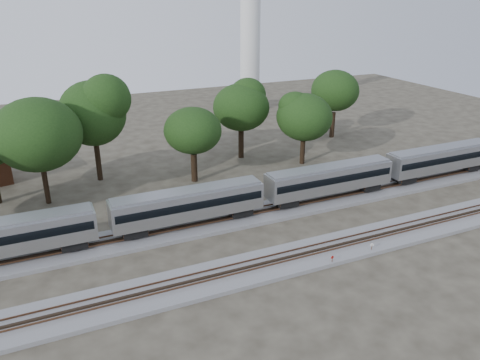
# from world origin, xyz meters

# --- Properties ---
(ground) EXTENTS (160.00, 160.00, 0.00)m
(ground) POSITION_xyz_m (0.00, 0.00, 0.00)
(ground) COLOR #383328
(ground) RESTS_ON ground
(track_far) EXTENTS (160.00, 5.00, 0.73)m
(track_far) POSITION_xyz_m (0.00, 6.00, 0.21)
(track_far) COLOR slate
(track_far) RESTS_ON ground
(track_near) EXTENTS (160.00, 5.00, 0.73)m
(track_near) POSITION_xyz_m (0.00, -4.00, 0.21)
(track_near) COLOR slate
(track_near) RESTS_ON ground
(train) EXTENTS (119.62, 2.91, 4.28)m
(train) POSITION_xyz_m (13.08, 6.00, 3.04)
(train) COLOR #AAACB1
(train) RESTS_ON ground
(switch_stand_red) EXTENTS (0.32, 0.08, 1.01)m
(switch_stand_red) POSITION_xyz_m (5.20, -6.20, 0.65)
(switch_stand_red) COLOR #512D19
(switch_stand_red) RESTS_ON ground
(switch_stand_white) EXTENTS (0.33, 0.13, 1.07)m
(switch_stand_white) POSITION_xyz_m (9.96, -5.92, 0.68)
(switch_stand_white) COLOR #512D19
(switch_stand_white) RESTS_ON ground
(switch_lever) EXTENTS (0.56, 0.41, 0.30)m
(switch_lever) POSITION_xyz_m (4.84, -5.73, 0.15)
(switch_lever) COLOR #512D19
(switch_lever) RESTS_ON ground
(tree_2) EXTENTS (8.66, 8.66, 12.21)m
(tree_2) POSITION_xyz_m (-17.94, 19.31, 8.50)
(tree_2) COLOR black
(tree_2) RESTS_ON ground
(tree_3) EXTENTS (9.27, 9.27, 13.07)m
(tree_3) POSITION_xyz_m (-11.11, 24.46, 9.11)
(tree_3) COLOR black
(tree_3) RESTS_ON ground
(tree_4) EXTENTS (7.11, 7.11, 10.03)m
(tree_4) POSITION_xyz_m (0.38, 18.81, 6.97)
(tree_4) COLOR black
(tree_4) RESTS_ON ground
(tree_5) EXTENTS (7.92, 7.92, 11.16)m
(tree_5) POSITION_xyz_m (10.01, 25.06, 7.77)
(tree_5) COLOR black
(tree_5) RESTS_ON ground
(tree_6) EXTENTS (7.12, 7.12, 10.04)m
(tree_6) POSITION_xyz_m (17.11, 18.90, 6.98)
(tree_6) COLOR black
(tree_6) RESTS_ON ground
(tree_7) EXTENTS (8.25, 8.25, 11.63)m
(tree_7) POSITION_xyz_m (28.88, 28.47, 8.10)
(tree_7) COLOR black
(tree_7) RESTS_ON ground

